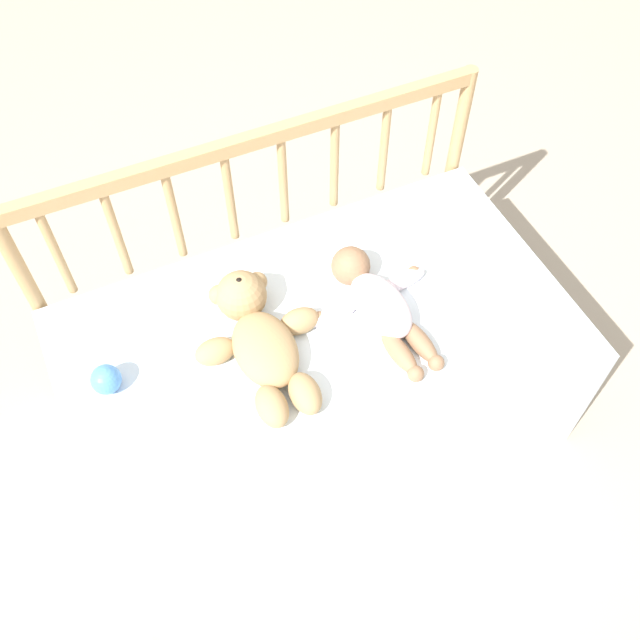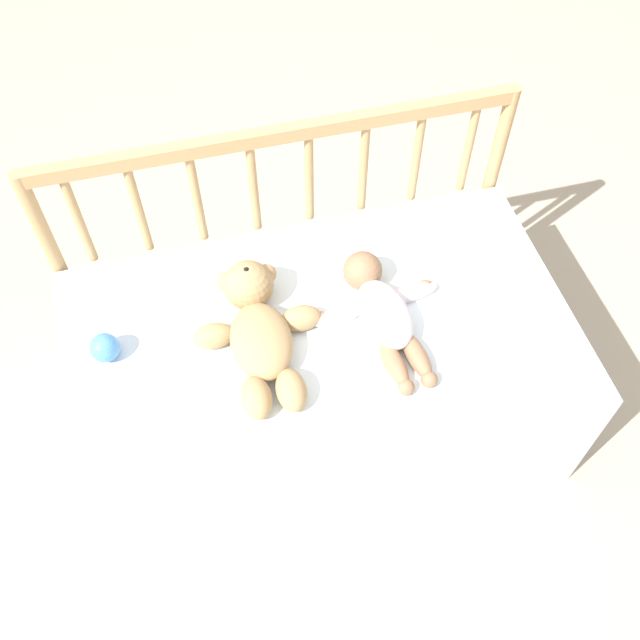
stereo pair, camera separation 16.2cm
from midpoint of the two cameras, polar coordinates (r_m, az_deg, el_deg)
name	(u,v)px [view 2 (the right image)]	position (r m, az deg, el deg)	size (l,w,h in m)	color
ground_plane	(320,419)	(2.05, 2.25, -8.12)	(12.00, 12.00, 0.00)	tan
crib_mattress	(320,380)	(1.86, 2.47, -5.04)	(1.21, 0.69, 0.44)	silver
crib_rail	(282,195)	(1.83, -0.46, 9.78)	(1.21, 0.04, 0.75)	tan
blanket	(327,336)	(1.67, 3.35, -1.50)	(0.80, 0.52, 0.01)	white
teddy_bear	(258,327)	(1.63, -2.15, -0.79)	(0.30, 0.40, 0.12)	tan
baby	(382,310)	(1.68, 7.72, 0.58)	(0.33, 0.39, 0.10)	white
toy_ball	(105,348)	(1.66, -14.21, -2.36)	(0.07, 0.07, 0.07)	#4C8CDB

